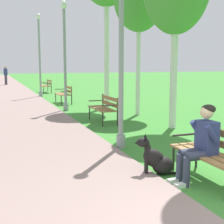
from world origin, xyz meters
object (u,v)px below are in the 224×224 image
at_px(dog_black, 157,160).
at_px(lamp_post_mid, 65,55).
at_px(park_bench_far, 64,93).
at_px(park_bench_furthest, 47,85).
at_px(park_bench_mid, 104,107).
at_px(pedestrian_distant, 6,76).
at_px(park_bench_near, 213,150).
at_px(person_seated_on_near_bench, 201,141).
at_px(lamp_post_far, 40,55).
at_px(lamp_post_near, 121,56).

xyz_separation_m(dog_black, lamp_post_mid, (0.17, 8.00, 1.95)).
height_order(park_bench_far, park_bench_furthest, same).
relative_size(park_bench_mid, pedestrian_distant, 0.91).
relative_size(park_bench_furthest, dog_black, 1.88).
distance_m(park_bench_near, person_seated_on_near_bench, 0.27).
bearing_deg(dog_black, park_bench_far, 86.57).
distance_m(park_bench_furthest, person_seated_on_near_bench, 16.98).
distance_m(park_bench_mid, pedestrian_distant, 19.96).
bearing_deg(dog_black, park_bench_near, -41.26).
bearing_deg(dog_black, pedestrian_distant, 93.32).
xyz_separation_m(park_bench_mid, dog_black, (-0.78, -4.99, -0.25)).
relative_size(park_bench_near, park_bench_far, 1.00).
distance_m(park_bench_furthest, lamp_post_far, 3.29).
height_order(park_bench_near, lamp_post_near, lamp_post_near).
relative_size(park_bench_furthest, pedestrian_distant, 0.91).
distance_m(dog_black, pedestrian_distant, 24.87).
height_order(park_bench_far, pedestrian_distant, pedestrian_distant).
xyz_separation_m(park_bench_near, park_bench_mid, (0.10, 5.59, 0.00)).
bearing_deg(dog_black, lamp_post_near, 87.55).
distance_m(park_bench_far, lamp_post_near, 8.66).
xyz_separation_m(park_bench_far, person_seated_on_near_bench, (-0.14, -10.90, 0.17)).
bearing_deg(park_bench_near, park_bench_mid, 88.99).
relative_size(dog_black, lamp_post_near, 0.20).
bearing_deg(lamp_post_mid, park_bench_furthest, 86.15).
relative_size(lamp_post_near, pedestrian_distant, 2.38).
bearing_deg(park_bench_near, lamp_post_mid, 93.40).
height_order(park_bench_near, pedestrian_distant, pedestrian_distant).
xyz_separation_m(park_bench_near, person_seated_on_near_bench, (-0.21, 0.04, 0.17)).
bearing_deg(park_bench_mid, park_bench_furthest, 90.21).
relative_size(lamp_post_mid, pedestrian_distant, 2.59).
distance_m(park_bench_near, park_bench_far, 10.94).
bearing_deg(lamp_post_near, person_seated_on_near_bench, -80.54).
relative_size(park_bench_mid, lamp_post_mid, 0.35).
height_order(park_bench_near, park_bench_far, same).
xyz_separation_m(person_seated_on_near_bench, pedestrian_distant, (-1.92, 25.38, 0.16)).
xyz_separation_m(park_bench_mid, park_bench_far, (-0.16, 5.35, 0.00)).
bearing_deg(person_seated_on_near_bench, park_bench_furthest, 89.11).
bearing_deg(dog_black, lamp_post_mid, 88.76).
xyz_separation_m(dog_black, lamp_post_near, (0.08, 1.83, 1.78)).
bearing_deg(park_bench_mid, pedestrian_distant, 96.40).
bearing_deg(park_bench_far, park_bench_near, -89.66).
bearing_deg(lamp_post_mid, lamp_post_far, 91.74).
distance_m(park_bench_far, lamp_post_mid, 2.93).
xyz_separation_m(park_bench_far, lamp_post_far, (-0.62, 3.47, 1.86)).
bearing_deg(park_bench_furthest, park_bench_near, -90.19).
relative_size(park_bench_mid, lamp_post_near, 0.38).
bearing_deg(park_bench_furthest, dog_black, -92.58).
height_order(park_bench_mid, park_bench_far, same).
bearing_deg(lamp_post_near, dog_black, -92.45).
height_order(lamp_post_near, lamp_post_mid, lamp_post_mid).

